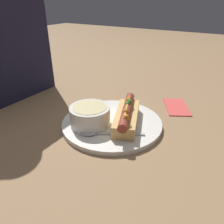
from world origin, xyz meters
TOP-DOWN VIEW (x-y plane):
  - ground_plane at (0.00, 0.00)m, footprint 4.00×4.00m
  - dinner_plate at (0.00, 0.00)m, footprint 0.28×0.28m
  - hot_dog at (0.01, -0.04)m, footprint 0.19×0.12m
  - soup_bowl at (-0.05, 0.04)m, footprint 0.11×0.11m
  - spoon at (-0.08, -0.00)m, footprint 0.10×0.15m
  - napkin at (0.21, -0.12)m, footprint 0.15×0.12m

SIDE VIEW (x-z plane):
  - ground_plane at x=0.00m, z-range 0.00..0.00m
  - napkin at x=0.21m, z-range 0.00..0.01m
  - dinner_plate at x=0.00m, z-range 0.00..0.01m
  - spoon at x=-0.08m, z-range 0.01..0.02m
  - hot_dog at x=0.01m, z-range 0.01..0.07m
  - soup_bowl at x=-0.05m, z-range 0.02..0.07m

